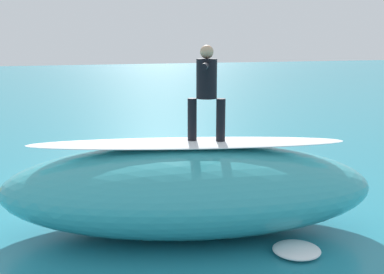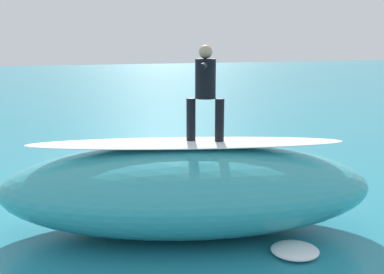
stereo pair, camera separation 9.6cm
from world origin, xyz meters
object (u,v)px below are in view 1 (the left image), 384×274
object	(u,v)px
surfer_riding	(207,86)
surfboard_paddling	(183,165)
surfer_paddling	(184,160)
surfboard_riding	(206,143)

from	to	relation	value
surfer_riding	surfboard_paddling	world-z (taller)	surfer_riding
surfboard_paddling	surfer_paddling	xyz separation A→B (m)	(0.00, 0.14, 0.18)
surfboard_riding	surfer_riding	size ratio (longest dim) A/B	1.20
surfboard_paddling	surfer_riding	bearing A→B (deg)	167.05
surfer_riding	surfboard_riding	bearing A→B (deg)	24.92
surfboard_paddling	surfer_paddling	bearing A→B (deg)	180.00
surfboard_paddling	surfboard_riding	bearing A→B (deg)	167.05
surfer_riding	surfer_paddling	xyz separation A→B (m)	(-1.00, -4.17, -2.39)
surfer_paddling	surfboard_paddling	bearing A→B (deg)	-0.00
surfer_riding	surfboard_paddling	bearing A→B (deg)	-78.17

